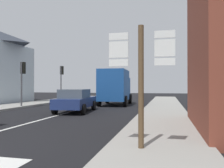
{
  "coord_description": "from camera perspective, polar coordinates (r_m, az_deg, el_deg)",
  "views": [
    {
      "loc": [
        6.05,
        -4.69,
        1.68
      ],
      "look_at": [
        2.46,
        10.71,
        1.81
      ],
      "focal_mm": 37.54,
      "sensor_mm": 36.0,
      "label": 1
    }
  ],
  "objects": [
    {
      "name": "ground_plane",
      "position": [
        15.97,
        -9.26,
        -6.51
      ],
      "size": [
        80.0,
        80.0,
        0.0
      ],
      "primitive_type": "plane",
      "color": "black"
    },
    {
      "name": "sidewalk_right",
      "position": [
        12.79,
        12.37,
        -7.71
      ],
      "size": [
        2.74,
        44.0,
        0.14
      ],
      "primitive_type": "cube",
      "color": "gray",
      "rests_on": "ground"
    },
    {
      "name": "lane_centre_stripe",
      "position": [
        12.39,
        -16.4,
        -8.23
      ],
      "size": [
        0.16,
        12.0,
        0.01
      ],
      "primitive_type": "cube",
      "color": "silver",
      "rests_on": "ground"
    },
    {
      "name": "sedan_far",
      "position": [
        15.28,
        -8.89,
        -3.93
      ],
      "size": [
        2.24,
        4.33,
        1.47
      ],
      "color": "navy",
      "rests_on": "ground"
    },
    {
      "name": "delivery_truck",
      "position": [
        20.57,
        0.76,
        -0.56
      ],
      "size": [
        2.64,
        5.08,
        3.05
      ],
      "color": "#19478C",
      "rests_on": "ground"
    },
    {
      "name": "route_sign_post",
      "position": [
        5.89,
        7.09,
        1.73
      ],
      "size": [
        1.66,
        0.14,
        3.2
      ],
      "color": "brown",
      "rests_on": "ground"
    },
    {
      "name": "traffic_light_near_left",
      "position": [
        19.39,
        -20.94,
        2.31
      ],
      "size": [
        0.3,
        0.49,
        3.53
      ],
      "color": "#47474C",
      "rests_on": "ground"
    },
    {
      "name": "traffic_light_far_left",
      "position": [
        25.41,
        -12.19,
        2.08
      ],
      "size": [
        0.3,
        0.49,
        3.79
      ],
      "color": "#47474C",
      "rests_on": "ground"
    }
  ]
}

